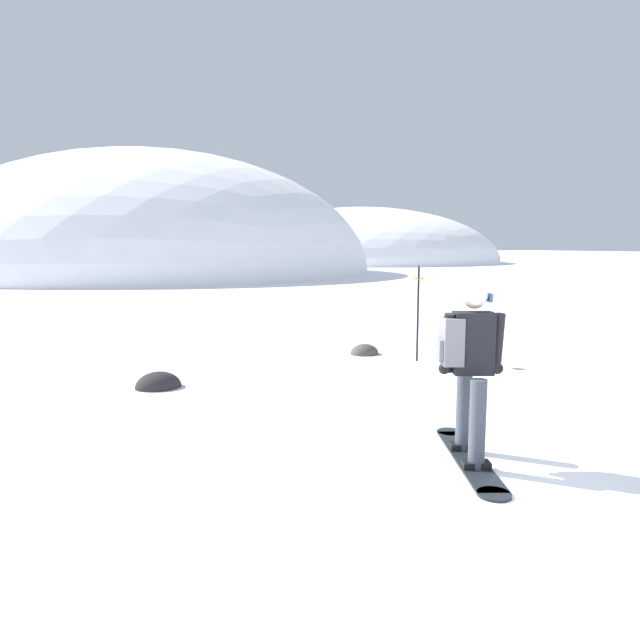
# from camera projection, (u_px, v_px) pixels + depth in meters

# --- Properties ---
(ground_plane) EXTENTS (300.00, 300.00, 0.00)m
(ground_plane) POSITION_uv_depth(u_px,v_px,m) (487.00, 491.00, 4.79)
(ground_plane) COLOR white
(ridge_peak_main) EXTENTS (30.47, 27.42, 16.73)m
(ridge_peak_main) POSITION_uv_depth(u_px,v_px,m) (154.00, 274.00, 40.01)
(ridge_peak_main) COLOR white
(ridge_peak_main) RESTS_ON ground
(ridge_peak_far) EXTENTS (31.71, 28.54, 12.39)m
(ridge_peak_far) POSITION_uv_depth(u_px,v_px,m) (362.00, 263.00, 65.33)
(ridge_peak_far) COLOR white
(ridge_peak_far) RESTS_ON ground
(snowboarder_main) EXTENTS (0.92, 1.70, 1.71)m
(snowboarder_main) POSITION_uv_depth(u_px,v_px,m) (469.00, 366.00, 5.34)
(snowboarder_main) COLOR black
(snowboarder_main) RESTS_ON ground
(piste_marker_near) EXTENTS (0.20, 0.20, 1.71)m
(piste_marker_near) POSITION_uv_depth(u_px,v_px,m) (418.00, 306.00, 9.98)
(piste_marker_near) COLOR black
(piste_marker_near) RESTS_ON ground
(rock_dark) EXTENTS (0.66, 0.56, 0.46)m
(rock_dark) POSITION_uv_depth(u_px,v_px,m) (158.00, 387.00, 8.25)
(rock_dark) COLOR #282628
(rock_dark) RESTS_ON ground
(rock_mid) EXTENTS (0.55, 0.47, 0.39)m
(rock_mid) POSITION_uv_depth(u_px,v_px,m) (364.00, 354.00, 10.75)
(rock_mid) COLOR #4C4742
(rock_mid) RESTS_ON ground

